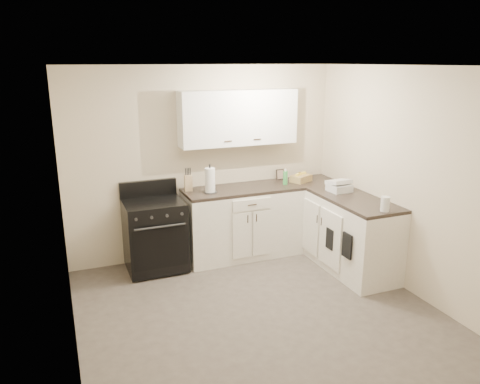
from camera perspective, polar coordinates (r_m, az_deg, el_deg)
name	(u,v)px	position (r m, az deg, el deg)	size (l,w,h in m)	color
floor	(259,314)	(5.04, 2.35, -14.58)	(3.60, 3.60, 0.00)	#473F38
ceiling	(262,66)	(4.36, 2.73, 15.13)	(3.60, 3.60, 0.00)	white
wall_back	(204,163)	(6.18, -4.40, 3.58)	(3.60, 3.60, 0.00)	beige
wall_right	(408,182)	(5.51, 19.83, 1.20)	(3.60, 3.60, 0.00)	beige
wall_left	(64,222)	(4.17, -20.69, -3.42)	(3.60, 3.60, 0.00)	beige
wall_front	(379,274)	(3.10, 16.59, -9.61)	(3.60, 3.60, 0.00)	beige
base_cabinets_back	(243,223)	(6.26, 0.31, -3.82)	(1.55, 0.60, 0.90)	white
base_cabinets_right	(338,228)	(6.20, 11.88, -4.36)	(0.60, 1.90, 0.90)	white
countertop_back	(243,189)	(6.12, 0.32, 0.33)	(1.55, 0.60, 0.04)	black
countertop_right	(340,194)	(6.06, 12.13, -0.18)	(0.60, 1.90, 0.04)	black
upper_cabinets	(238,118)	(6.08, -0.21, 9.07)	(1.55, 0.30, 0.70)	white
stove	(155,235)	(5.92, -10.32, -5.18)	(0.72, 0.61, 0.87)	black
knife_block	(188,183)	(5.99, -6.32, 1.11)	(0.09, 0.08, 0.21)	#D8C185
paper_towel	(210,180)	(5.88, -3.69, 1.43)	(0.13, 0.13, 0.31)	white
soap_bottle	(285,178)	(6.29, 5.54, 1.74)	(0.06, 0.06, 0.18)	green
picture_frame	(280,174)	(6.56, 4.90, 2.16)	(0.12, 0.02, 0.15)	black
wicker_basket	(301,178)	(6.48, 7.44, 1.67)	(0.28, 0.19, 0.09)	tan
countertop_grill	(339,188)	(6.07, 12.01, 0.51)	(0.26, 0.24, 0.10)	silver
glass_jar	(385,204)	(5.39, 17.28, -1.41)	(0.10, 0.10, 0.17)	silver
oven_mitt_near	(347,246)	(5.50, 12.91, -6.40)	(0.02, 0.17, 0.29)	black
oven_mitt_far	(330,239)	(5.79, 10.90, -5.64)	(0.02, 0.15, 0.26)	black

